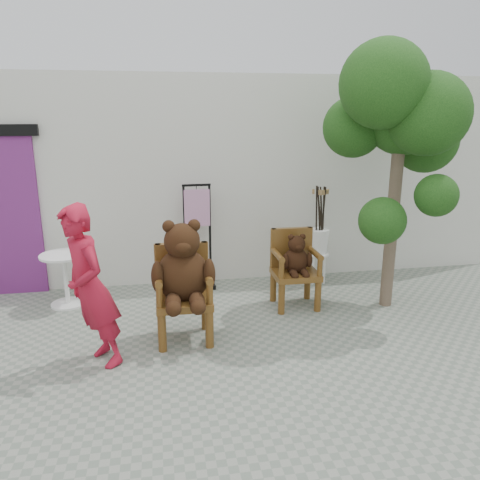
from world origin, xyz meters
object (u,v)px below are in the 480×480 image
(stool_bucket, at_px, (319,241))
(chair_big, at_px, (183,274))
(display_stand, at_px, (198,249))
(person, at_px, (90,288))
(tree, at_px, (404,119))
(chair_small, at_px, (295,262))
(cafe_table, at_px, (65,273))

(stool_bucket, bearing_deg, chair_big, -143.86)
(display_stand, xyz_separation_m, stool_bucket, (1.78, -0.10, 0.06))
(person, relative_size, tree, 0.51)
(display_stand, bearing_deg, person, -123.70)
(chair_big, relative_size, tree, 0.42)
(display_stand, relative_size, stool_bucket, 1.04)
(chair_big, relative_size, chair_small, 1.37)
(chair_small, relative_size, tree, 0.31)
(person, relative_size, stool_bucket, 1.14)
(cafe_table, bearing_deg, chair_small, -9.81)
(chair_big, xyz_separation_m, chair_small, (1.48, 0.74, -0.17))
(person, height_order, tree, tree)
(tree, bearing_deg, chair_small, 170.32)
(chair_small, bearing_deg, chair_big, -153.60)
(chair_big, height_order, chair_small, chair_big)
(chair_small, xyz_separation_m, tree, (1.24, -0.21, 1.80))
(person, height_order, cafe_table, person)
(person, relative_size, cafe_table, 2.35)
(chair_big, height_order, tree, tree)
(tree, bearing_deg, display_stand, 155.86)
(cafe_table, xyz_separation_m, display_stand, (1.77, 0.36, 0.14))
(chair_big, distance_m, tree, 3.21)
(chair_big, relative_size, cafe_table, 1.96)
(display_stand, distance_m, tree, 3.21)
(person, distance_m, cafe_table, 1.79)
(stool_bucket, bearing_deg, person, -147.24)
(tree, bearing_deg, stool_bucket, 123.02)
(cafe_table, bearing_deg, tree, -9.77)
(chair_small, bearing_deg, cafe_table, 170.19)
(stool_bucket, bearing_deg, chair_small, -127.21)
(cafe_table, relative_size, stool_bucket, 0.48)
(cafe_table, xyz_separation_m, stool_bucket, (3.55, 0.27, 0.20))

